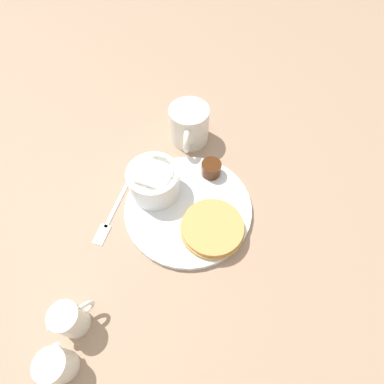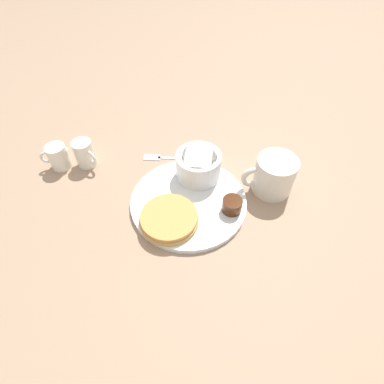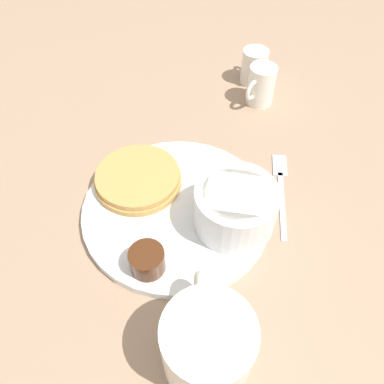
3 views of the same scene
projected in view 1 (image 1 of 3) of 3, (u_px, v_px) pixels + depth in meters
The scene contains 10 objects.
ground_plane at pixel (188, 209), 0.58m from camera, with size 4.00×4.00×0.00m, color #9E7F66.
plate at pixel (188, 208), 0.58m from camera, with size 0.24×0.24×0.01m.
pancake_stack at pixel (212, 228), 0.54m from camera, with size 0.12×0.12×0.02m.
bowl at pixel (154, 181), 0.57m from camera, with size 0.10×0.10×0.06m.
syrup_cup at pixel (211, 169), 0.60m from camera, with size 0.04×0.04×0.03m.
butter_ramekin at pixel (153, 177), 0.59m from camera, with size 0.04×0.04×0.04m.
coffee_mug at pixel (189, 125), 0.65m from camera, with size 0.10×0.09×0.08m.
creamer_pitcher_near at pixel (70, 319), 0.45m from camera, with size 0.07×0.04×0.07m.
creamer_pitcher_far at pixel (56, 366), 0.42m from camera, with size 0.06×0.05×0.06m.
fork at pixel (110, 218), 0.57m from camera, with size 0.14×0.08×0.00m.
Camera 1 is at (0.20, 0.20, 0.51)m, focal length 28.00 mm.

